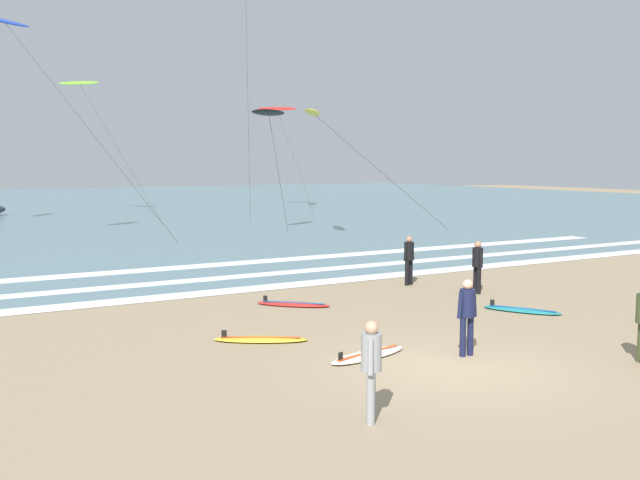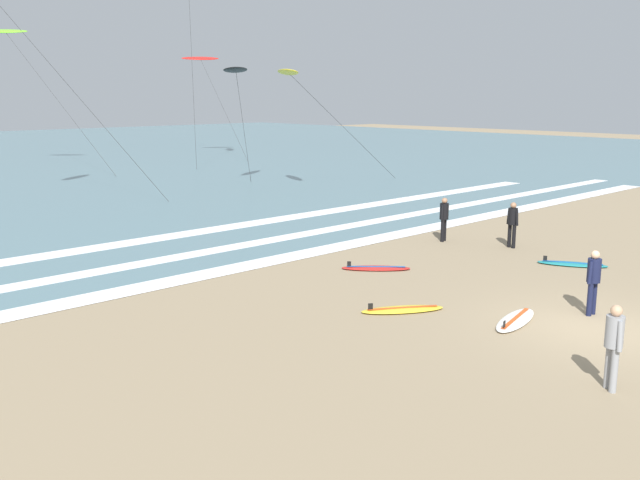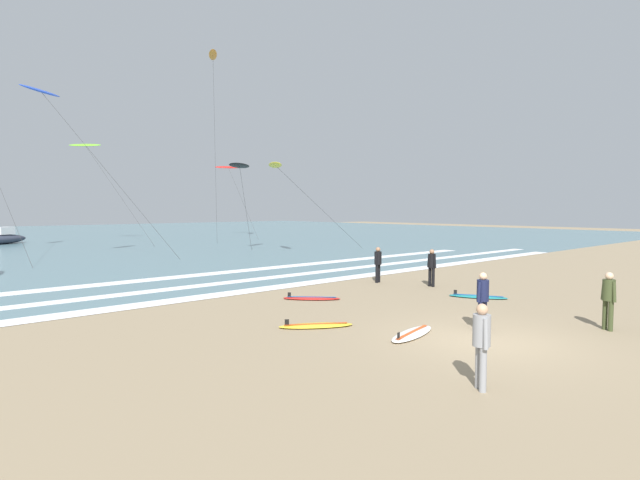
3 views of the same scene
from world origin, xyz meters
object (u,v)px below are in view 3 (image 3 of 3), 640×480
at_px(surfboard_right_spare, 311,298).
at_px(kite_black_low_near, 240,166).
at_px(kite_yellow_high_left, 275,166).
at_px(kite_orange_far_right, 213,56).
at_px(surfer_foreground_main, 481,338).
at_px(surfboard_foreground_flat, 478,297).
at_px(surfer_right_near, 432,264).
at_px(surfer_left_far, 483,296).
at_px(surfer_background_far, 378,261).
at_px(surfboard_left_pile, 316,325).
at_px(surfer_mid_group, 609,296).
at_px(kite_red_distant_high, 228,168).
at_px(surfboard_near_water, 412,334).
at_px(kite_lime_far_left, 85,146).
at_px(kite_blue_distant_low, 41,92).
at_px(offshore_boat, 1,238).

bearing_deg(surfboard_right_spare, kite_black_low_near, 64.80).
height_order(kite_black_low_near, kite_yellow_high_left, kite_black_low_near).
bearing_deg(kite_orange_far_right, kite_black_low_near, -108.35).
xyz_separation_m(surfer_foreground_main, surfboard_foreground_flat, (8.36, 4.99, -0.91)).
relative_size(surfer_right_near, surfer_left_far, 1.00).
xyz_separation_m(surfer_background_far, kite_yellow_high_left, (4.32, 13.54, 5.40)).
distance_m(surfboard_left_pile, surfboard_foreground_flat, 7.51).
height_order(surfer_mid_group, kite_orange_far_right, kite_orange_far_right).
xyz_separation_m(surfer_left_far, surfer_foreground_main, (-3.97, -2.27, 0.00)).
bearing_deg(surfer_right_near, surfboard_foreground_flat, -108.08).
bearing_deg(surfer_left_far, kite_red_distant_high, 66.93).
bearing_deg(surfboard_left_pile, kite_orange_far_right, 65.08).
relative_size(surfer_foreground_main, surfer_background_far, 1.00).
distance_m(surfer_right_near, kite_red_distant_high, 42.31).
bearing_deg(surfer_foreground_main, kite_black_low_near, 65.94).
distance_m(surfboard_near_water, kite_black_low_near, 27.16).
height_order(surfboard_foreground_flat, kite_red_distant_high, kite_red_distant_high).
height_order(surfer_right_near, kite_yellow_high_left, kite_yellow_high_left).
relative_size(surfer_left_far, kite_yellow_high_left, 0.15).
height_order(surfboard_near_water, kite_red_distant_high, kite_red_distant_high).
xyz_separation_m(surfer_mid_group, surfboard_right_spare, (-3.10, 8.82, -0.91)).
xyz_separation_m(surfer_foreground_main, surfer_mid_group, (6.60, 0.04, 0.00)).
bearing_deg(kite_orange_far_right, surfer_left_far, -108.27).
relative_size(surfer_background_far, kite_lime_far_left, 0.13).
bearing_deg(kite_blue_distant_low, kite_orange_far_right, 23.04).
bearing_deg(kite_blue_distant_low, surfer_foreground_main, -89.09).
xyz_separation_m(surfboard_left_pile, kite_lime_far_left, (6.23, 42.08, 9.53)).
distance_m(kite_orange_far_right, kite_blue_distant_low, 18.55).
relative_size(surfer_right_near, kite_black_low_near, 0.23).
relative_size(surfer_foreground_main, kite_red_distant_high, 0.17).
relative_size(surfboard_foreground_flat, kite_red_distant_high, 0.23).
bearing_deg(surfer_background_far, surfer_right_near, -69.65).
xyz_separation_m(surfer_foreground_main, kite_blue_distant_low, (-0.48, 30.05, 9.61)).
bearing_deg(kite_blue_distant_low, surfer_left_far, -80.89).
bearing_deg(kite_blue_distant_low, surfboard_right_spare, -79.35).
bearing_deg(surfer_mid_group, offshore_boat, 97.81).
distance_m(surfer_left_far, surfboard_right_spare, 6.66).
xyz_separation_m(kite_lime_far_left, kite_blue_distant_low, (-7.58, -17.62, 0.99)).
bearing_deg(offshore_boat, surfer_mid_group, -82.19).
bearing_deg(kite_lime_far_left, kite_yellow_high_left, -76.89).
xyz_separation_m(surfboard_foreground_flat, surfboard_right_spare, (-4.86, 3.87, 0.00)).
height_order(surfboard_right_spare, offshore_boat, offshore_boat).
xyz_separation_m(surfboard_left_pile, surfboard_right_spare, (2.63, 3.26, 0.00)).
bearing_deg(surfboard_foreground_flat, kite_black_low_near, 80.08).
bearing_deg(kite_lime_far_left, surfer_left_far, -93.94).
distance_m(surfer_mid_group, kite_black_low_near, 28.68).
bearing_deg(kite_black_low_near, surfer_right_near, -98.76).
height_order(surfer_foreground_main, kite_blue_distant_low, kite_blue_distant_low).
relative_size(kite_yellow_high_left, kite_lime_far_left, 0.87).
bearing_deg(kite_red_distant_high, offshore_boat, 174.85).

